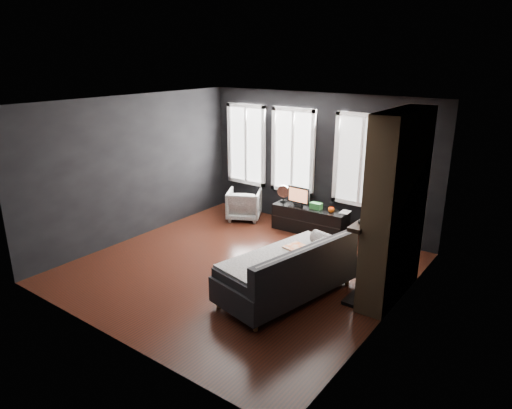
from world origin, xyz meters
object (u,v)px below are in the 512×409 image
Objects in this scene: armchair at (244,203)px; media_console at (310,220)px; mug at (331,209)px; monitor at (299,195)px; book at (341,206)px; mantel_vase at (390,199)px; sofa at (286,267)px.

armchair is 0.47× the size of media_console.
media_console is 0.56m from mug.
mug is at bearing 4.51° from monitor.
book reaches higher than mug.
mantel_vase reaches higher than book.
sofa is 2.68m from monitor.
media_console is at bearing 124.39° from sofa.
sofa is 3.40m from armchair.
media_console is 0.54m from monitor.
armchair is 1.55m from media_console.
book is at bearing 139.09° from mantel_vase.
mantel_vase is (1.94, -1.05, 1.07)m from media_console.
mug is at bearing -136.60° from book.
media_console is at bearing -169.76° from book.
mug is (-0.53, 2.39, 0.12)m from sofa.
book is at bearing 158.42° from armchair.
sofa is at bearing -81.28° from book.
sofa is 2.45m from mug.
mug is 1.95m from mantel_vase.
mug is (0.71, 0.03, -0.16)m from monitor.
mantel_vase is (3.48, -0.90, 0.97)m from armchair.
book is 1.20× the size of mantel_vase.
sofa is at bearing -60.16° from monitor.
sofa is 10.51× the size of mantel_vase.
book is at bearing 12.90° from monitor.
mug is at bearing -6.22° from media_console.
mantel_vase is at bearing 137.03° from armchair.
sofa is 4.21× the size of monitor.
mug is at bearing 114.54° from sofa.
mantel_vase reaches higher than sofa.
armchair reaches higher than media_console.
mantel_vase is at bearing -22.33° from monitor.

